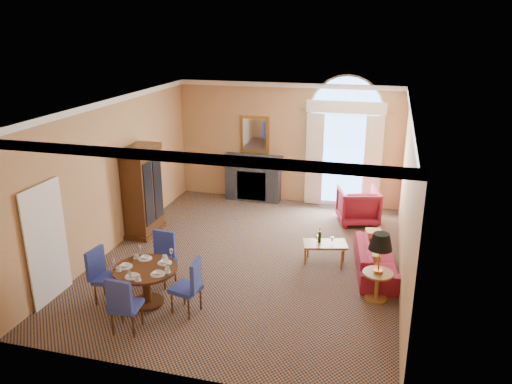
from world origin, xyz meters
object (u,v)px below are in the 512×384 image
(dining_table, at_px, (146,277))
(armchair, at_px, (358,206))
(armoire, at_px, (143,192))
(sofa, at_px, (376,259))
(side_table, at_px, (379,258))
(coffee_table, at_px, (325,245))

(dining_table, relative_size, armchair, 1.16)
(armoire, distance_m, armchair, 5.13)
(sofa, height_order, side_table, side_table)
(sofa, xyz_separation_m, side_table, (0.05, -1.04, 0.53))
(coffee_table, height_order, side_table, side_table)
(armoire, xyz_separation_m, armchair, (4.73, 1.92, -0.56))
(armchair, bearing_deg, armoire, 6.48)
(coffee_table, bearing_deg, dining_table, -154.23)
(sofa, distance_m, side_table, 1.17)
(armoire, distance_m, side_table, 5.57)
(armoire, relative_size, coffee_table, 2.14)
(sofa, distance_m, coffee_table, 1.05)
(dining_table, distance_m, armchair, 5.75)
(sofa, xyz_separation_m, coffee_table, (-1.03, 0.13, 0.13))
(coffee_table, xyz_separation_m, side_table, (1.08, -1.17, 0.40))
(armoire, bearing_deg, sofa, -6.44)
(armchair, bearing_deg, coffee_table, 62.69)
(armoire, xyz_separation_m, side_table, (5.32, -1.63, -0.19))
(sofa, relative_size, armchair, 1.98)
(side_table, bearing_deg, dining_table, -162.84)
(sofa, height_order, armchair, armchair)
(side_table, bearing_deg, sofa, 92.76)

